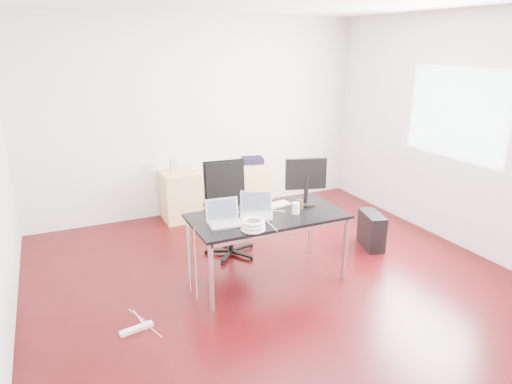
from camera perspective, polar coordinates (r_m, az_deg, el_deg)
name	(u,v)px	position (r m, az deg, el deg)	size (l,w,h in m)	color
room_shell	(283,153)	(4.44, 3.40, 4.86)	(5.00, 5.00, 5.00)	#330508
desk	(267,220)	(4.74, 1.44, -3.46)	(1.60, 0.80, 0.73)	black
office_chair	(228,204)	(5.40, -3.48, -1.54)	(0.52, 0.54, 1.08)	black
filing_cabinet_left	(181,196)	(6.58, -9.41, -0.47)	(0.50, 0.50, 0.70)	tan
filing_cabinet_right	(251,186)	(6.92, -0.68, 0.73)	(0.50, 0.50, 0.70)	tan
pc_tower	(372,230)	(5.82, 14.24, -4.67)	(0.20, 0.45, 0.44)	black
wastebasket	(188,208)	(6.69, -8.52, -2.01)	(0.24, 0.24, 0.28)	black
power_strip	(136,329)	(4.33, -14.72, -16.21)	(0.30, 0.06, 0.04)	white
laptop_left	(225,218)	(4.48, -3.96, -3.28)	(0.35, 0.28, 0.23)	silver
laptop_right	(257,210)	(4.68, 0.08, -2.29)	(0.41, 0.37, 0.23)	silver
monitor	(306,179)	(4.99, 6.24, 1.65)	(0.45, 0.26, 0.51)	black
keyboard	(272,206)	(4.93, 1.96, -1.77)	(0.44, 0.14, 0.02)	white
cup_white	(296,208)	(4.74, 4.99, -2.04)	(0.08, 0.08, 0.12)	white
cup_brown	(300,204)	(4.90, 5.46, -1.52)	(0.08, 0.08, 0.10)	#502E1B
cable_coil	(253,225)	(4.31, -0.37, -4.18)	(0.24, 0.24, 0.11)	white
power_adapter	(259,223)	(4.46, 0.36, -3.93)	(0.07, 0.07, 0.03)	white
speaker	(174,166)	(6.46, -10.27, 3.23)	(0.09, 0.08, 0.18)	#9E9E9E
navy_garment	(253,160)	(6.85, -0.43, 3.98)	(0.30, 0.24, 0.09)	black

